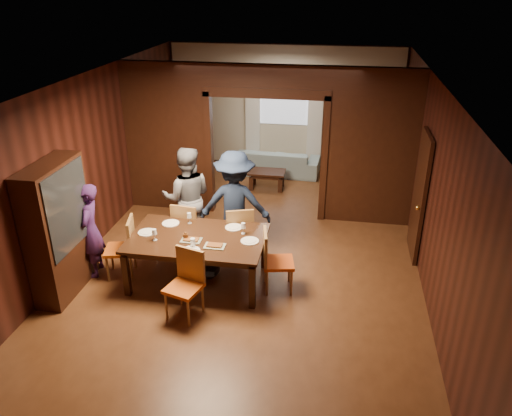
% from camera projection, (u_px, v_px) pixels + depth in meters
% --- Properties ---
extents(floor, '(9.00, 9.00, 0.00)m').
position_uv_depth(floor, '(251.00, 253.00, 8.52)').
color(floor, '#522D17').
rests_on(floor, ground).
extents(ceiling, '(5.50, 9.00, 0.02)m').
position_uv_depth(ceiling, '(250.00, 81.00, 7.29)').
color(ceiling, silver).
rests_on(ceiling, room_walls).
extents(room_walls, '(5.52, 9.01, 2.90)m').
position_uv_depth(room_walls, '(268.00, 136.00, 9.56)').
color(room_walls, black).
rests_on(room_walls, floor).
extents(person_purple, '(0.48, 0.62, 1.51)m').
position_uv_depth(person_purple, '(90.00, 231.00, 7.64)').
color(person_purple, '#391B50').
rests_on(person_purple, floor).
extents(person_grey, '(1.00, 0.86, 1.78)m').
position_uv_depth(person_grey, '(187.00, 198.00, 8.44)').
color(person_grey, slate).
rests_on(person_grey, floor).
extents(person_navy, '(1.21, 0.76, 1.81)m').
position_uv_depth(person_navy, '(235.00, 204.00, 8.18)').
color(person_navy, '#152036').
rests_on(person_navy, floor).
extents(sofa, '(2.04, 0.87, 0.59)m').
position_uv_depth(sofa, '(277.00, 161.00, 11.84)').
color(sofa, '#89A7B3').
rests_on(sofa, floor).
extents(serving_bowl, '(0.37, 0.37, 0.09)m').
position_uv_depth(serving_bowl, '(206.00, 230.00, 7.55)').
color(serving_bowl, black).
rests_on(serving_bowl, dining_table).
extents(dining_table, '(2.03, 1.26, 0.76)m').
position_uv_depth(dining_table, '(198.00, 259.00, 7.61)').
color(dining_table, black).
rests_on(dining_table, floor).
extents(coffee_table, '(0.80, 0.50, 0.40)m').
position_uv_depth(coffee_table, '(267.00, 180.00, 11.04)').
color(coffee_table, black).
rests_on(coffee_table, floor).
extents(chair_left, '(0.53, 0.53, 0.97)m').
position_uv_depth(chair_left, '(120.00, 248.00, 7.71)').
color(chair_left, '#CA5413').
rests_on(chair_left, floor).
extents(chair_right, '(0.52, 0.52, 0.97)m').
position_uv_depth(chair_right, '(279.00, 261.00, 7.36)').
color(chair_right, '#C04612').
rests_on(chair_right, floor).
extents(chair_far_l, '(0.48, 0.48, 0.97)m').
position_uv_depth(chair_far_l, '(189.00, 228.00, 8.32)').
color(chair_far_l, '#CC4E13').
rests_on(chair_far_l, floor).
extents(chair_far_r, '(0.56, 0.56, 0.97)m').
position_uv_depth(chair_far_r, '(239.00, 232.00, 8.18)').
color(chair_far_r, orange).
rests_on(chair_far_r, floor).
extents(chair_near, '(0.55, 0.55, 0.97)m').
position_uv_depth(chair_near, '(183.00, 286.00, 6.76)').
color(chair_near, '#C15012').
rests_on(chair_near, floor).
extents(hutch, '(0.40, 1.20, 2.00)m').
position_uv_depth(hutch, '(59.00, 230.00, 7.14)').
color(hutch, black).
rests_on(hutch, floor).
extents(door_right, '(0.06, 0.90, 2.10)m').
position_uv_depth(door_right, '(420.00, 196.00, 8.10)').
color(door_right, black).
rests_on(door_right, floor).
extents(window_far, '(1.20, 0.03, 1.30)m').
position_uv_depth(window_far, '(284.00, 97.00, 11.76)').
color(window_far, silver).
rests_on(window_far, back_wall).
extents(curtain_left, '(0.35, 0.06, 2.40)m').
position_uv_depth(curtain_left, '(253.00, 115.00, 12.03)').
color(curtain_left, white).
rests_on(curtain_left, back_wall).
extents(curtain_right, '(0.35, 0.06, 2.40)m').
position_uv_depth(curtain_right, '(315.00, 118.00, 11.80)').
color(curtain_right, white).
rests_on(curtain_right, back_wall).
extents(plate_left, '(0.27, 0.27, 0.01)m').
position_uv_depth(plate_left, '(147.00, 232.00, 7.57)').
color(plate_left, silver).
rests_on(plate_left, dining_table).
extents(plate_far_l, '(0.27, 0.27, 0.01)m').
position_uv_depth(plate_far_l, '(171.00, 223.00, 7.85)').
color(plate_far_l, white).
rests_on(plate_far_l, dining_table).
extents(plate_far_r, '(0.27, 0.27, 0.01)m').
position_uv_depth(plate_far_r, '(234.00, 227.00, 7.72)').
color(plate_far_r, silver).
rests_on(plate_far_r, dining_table).
extents(plate_right, '(0.27, 0.27, 0.01)m').
position_uv_depth(plate_right, '(250.00, 241.00, 7.32)').
color(plate_right, silver).
rests_on(plate_right, dining_table).
extents(plate_near, '(0.27, 0.27, 0.01)m').
position_uv_depth(plate_near, '(191.00, 251.00, 7.07)').
color(plate_near, silver).
rests_on(plate_near, dining_table).
extents(platter_a, '(0.30, 0.20, 0.04)m').
position_uv_depth(platter_a, '(191.00, 240.00, 7.33)').
color(platter_a, slate).
rests_on(platter_a, dining_table).
extents(platter_b, '(0.30, 0.20, 0.04)m').
position_uv_depth(platter_b, '(215.00, 246.00, 7.18)').
color(platter_b, gray).
rests_on(platter_b, dining_table).
extents(wineglass_left, '(0.08, 0.08, 0.18)m').
position_uv_depth(wineglass_left, '(155.00, 235.00, 7.32)').
color(wineglass_left, silver).
rests_on(wineglass_left, dining_table).
extents(wineglass_far, '(0.08, 0.08, 0.18)m').
position_uv_depth(wineglass_far, '(189.00, 218.00, 7.82)').
color(wineglass_far, white).
rests_on(wineglass_far, dining_table).
extents(wineglass_right, '(0.08, 0.08, 0.18)m').
position_uv_depth(wineglass_right, '(243.00, 228.00, 7.51)').
color(wineglass_right, silver).
rests_on(wineglass_right, dining_table).
extents(tumbler, '(0.07, 0.07, 0.14)m').
position_uv_depth(tumbler, '(193.00, 243.00, 7.14)').
color(tumbler, white).
rests_on(tumbler, dining_table).
extents(condiment_jar, '(0.08, 0.08, 0.11)m').
position_uv_depth(condiment_jar, '(186.00, 236.00, 7.36)').
color(condiment_jar, '#4C2911').
rests_on(condiment_jar, dining_table).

